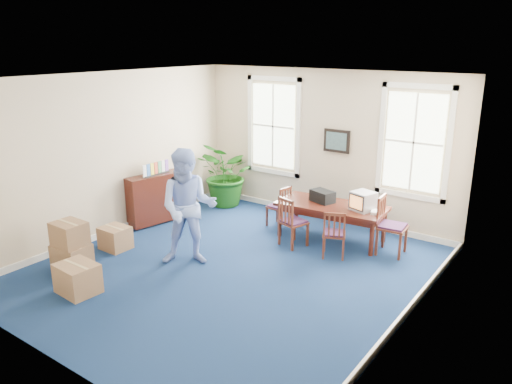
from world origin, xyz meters
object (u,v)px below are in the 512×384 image
Objects in this scene: conference_table at (331,222)px; chair_near_left at (294,221)px; potted_plant at (228,175)px; cardboard_boxes at (85,246)px; credenza at (157,199)px; crt_tv at (363,201)px; man at (188,207)px.

conference_table is 0.84m from chair_near_left.
potted_plant is 4.14m from cardboard_boxes.
credenza is at bearing -106.12° from potted_plant.
chair_near_left is (-0.43, -0.71, 0.13)m from conference_table.
chair_near_left is 3.75m from cardboard_boxes.
credenza is (-3.45, -1.32, 0.16)m from conference_table.
crt_tv is 0.43× the size of chair_near_left.
chair_near_left is at bearing -24.61° from potted_plant.
crt_tv is at bearing -0.32° from conference_table.
chair_near_left reaches higher than cardboard_boxes.
man is at bearing -126.39° from conference_table.
potted_plant reaches higher than cardboard_boxes.
cardboard_boxes is (0.22, -4.12, -0.31)m from potted_plant.
credenza is at bearing 114.72° from man.
potted_plant reaches higher than credenza.
crt_tv is at bearing 13.61° from man.
cardboard_boxes is (0.73, -2.36, -0.07)m from credenza.
crt_tv reaches higher than cardboard_boxes.
conference_table is 3.70m from credenza.
credenza reaches higher than chair_near_left.
cardboard_boxes is at bearing 69.68° from chair_near_left.
crt_tv is 0.27× the size of cardboard_boxes.
cardboard_boxes is at bearing -86.96° from potted_plant.
crt_tv is 5.02m from cardboard_boxes.
cardboard_boxes is (-2.72, -3.68, 0.09)m from conference_table.
potted_plant is at bearing -168.71° from crt_tv.
credenza is 2.47m from cardboard_boxes.
credenza is (-3.02, -0.61, 0.03)m from chair_near_left.
man is 3.22m from potted_plant.
potted_plant is (-3.56, 0.39, -0.13)m from crt_tv.
man reaches higher than crt_tv.
potted_plant reaches higher than conference_table.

